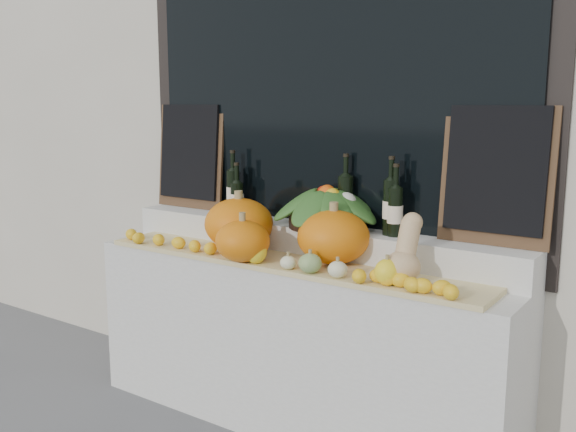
{
  "coord_description": "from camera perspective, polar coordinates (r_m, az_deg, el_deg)",
  "views": [
    {
      "loc": [
        1.77,
        -1.1,
        1.67
      ],
      "look_at": [
        0.0,
        1.45,
        1.12
      ],
      "focal_mm": 40.0,
      "sensor_mm": 36.0,
      "label": 1
    }
  ],
  "objects": [
    {
      "name": "wine_bottle_near_left",
      "position": [
        3.61,
        -4.55,
        1.55
      ],
      "size": [
        0.08,
        0.08,
        0.3
      ],
      "color": "black",
      "rests_on": "rear_tier"
    },
    {
      "name": "chalkboard_left",
      "position": [
        3.93,
        -8.72,
        5.45
      ],
      "size": [
        0.5,
        0.08,
        0.62
      ],
      "rotation": [
        -0.09,
        0.0,
        0.0
      ],
      "color": "#4C331E",
      "rests_on": "rear_tier"
    },
    {
      "name": "wine_bottle_far_left",
      "position": [
        3.66,
        -4.89,
        2.17
      ],
      "size": [
        0.08,
        0.08,
        0.37
      ],
      "color": "black",
      "rests_on": "rear_tier"
    },
    {
      "name": "wine_bottle_tall",
      "position": [
        3.28,
        5.12,
        1.33
      ],
      "size": [
        0.08,
        0.08,
        0.38
      ],
      "color": "black",
      "rests_on": "rear_tier"
    },
    {
      "name": "butternut_squash",
      "position": [
        2.81,
        10.37,
        -3.38
      ],
      "size": [
        0.16,
        0.21,
        0.3
      ],
      "color": "tan",
      "rests_on": "straw_bedding"
    },
    {
      "name": "chalkboard_right",
      "position": [
        2.98,
        18.01,
        3.65
      ],
      "size": [
        0.5,
        0.08,
        0.62
      ],
      "rotation": [
        -0.09,
        0.0,
        0.0
      ],
      "color": "#4C331E",
      "rests_on": "rear_tier"
    },
    {
      "name": "straw_bedding",
      "position": [
        3.16,
        -0.52,
        -4.19
      ],
      "size": [
        2.1,
        0.32,
        0.02
      ],
      "primitive_type": "cube",
      "color": "tan",
      "rests_on": "display_sill"
    },
    {
      "name": "pumpkin_right",
      "position": [
        3.09,
        4.06,
        -1.87
      ],
      "size": [
        0.46,
        0.46,
        0.26
      ],
      "primitive_type": "ellipsoid",
      "rotation": [
        0.0,
        0.0,
        0.41
      ],
      "color": "orange",
      "rests_on": "straw_bedding"
    },
    {
      "name": "pumpkin_center",
      "position": [
        3.13,
        -4.05,
        -2.23
      ],
      "size": [
        0.35,
        0.35,
        0.2
      ],
      "primitive_type": "ellipsoid",
      "rotation": [
        0.0,
        0.0,
        -0.42
      ],
      "color": "orange",
      "rests_on": "straw_bedding"
    },
    {
      "name": "produce_bowl",
      "position": [
        3.27,
        3.49,
        0.83
      ],
      "size": [
        0.6,
        0.6,
        0.23
      ],
      "color": "black",
      "rests_on": "rear_tier"
    },
    {
      "name": "pumpkin_left",
      "position": [
        3.39,
        -4.39,
        -0.7
      ],
      "size": [
        0.43,
        0.43,
        0.27
      ],
      "primitive_type": "ellipsoid",
      "rotation": [
        0.0,
        0.0,
        0.21
      ],
      "color": "orange",
      "rests_on": "straw_bedding"
    },
    {
      "name": "lemon_heap",
      "position": [
        3.07,
        -1.71,
        -3.8
      ],
      "size": [
        2.2,
        0.16,
        0.06
      ],
      "primitive_type": null,
      "color": "yellow",
      "rests_on": "straw_bedding"
    },
    {
      "name": "wine_bottle_near_right",
      "position": [
        3.12,
        9.09,
        0.84
      ],
      "size": [
        0.08,
        0.08,
        0.38
      ],
      "color": "black",
      "rests_on": "rear_tier"
    },
    {
      "name": "decorative_gourds",
      "position": [
        2.97,
        0.84,
        -3.91
      ],
      "size": [
        0.91,
        0.13,
        0.14
      ],
      "color": "#2B671F",
      "rests_on": "straw_bedding"
    },
    {
      "name": "wine_bottle_far_right",
      "position": [
        3.09,
        9.49,
        0.45
      ],
      "size": [
        0.08,
        0.08,
        0.35
      ],
      "color": "black",
      "rests_on": "rear_tier"
    },
    {
      "name": "display_sill",
      "position": [
        3.4,
        0.73,
        -11.17
      ],
      "size": [
        2.3,
        0.55,
        0.88
      ],
      "primitive_type": "cube",
      "color": "silver",
      "rests_on": "ground"
    },
    {
      "name": "rear_tier",
      "position": [
        3.37,
        2.18,
        -2.13
      ],
      "size": [
        2.3,
        0.25,
        0.16
      ],
      "primitive_type": "cube",
      "color": "silver",
      "rests_on": "display_sill"
    }
  ]
}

